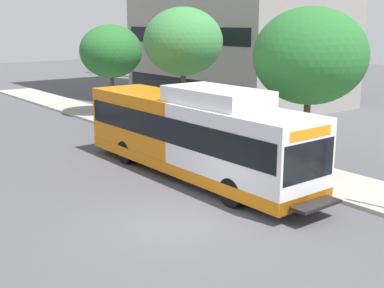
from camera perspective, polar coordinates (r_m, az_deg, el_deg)
ground_plane at (r=22.09m, az=-14.48°, el=-2.50°), size 120.00×120.00×0.00m
sidewalk_curb at (r=24.07m, az=2.90°, el=-0.60°), size 3.00×56.00×0.14m
transit_bus at (r=19.68m, az=0.11°, el=1.11°), size 2.58×12.25×3.65m
street_tree_near_stop at (r=21.08m, az=13.24°, el=9.68°), size 4.61×4.61×6.48m
street_tree_mid_block at (r=26.70m, az=-1.02°, el=11.53°), size 4.15×4.15×6.65m
street_tree_far_block at (r=33.08m, az=-9.20°, el=10.33°), size 3.98×3.98×5.76m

